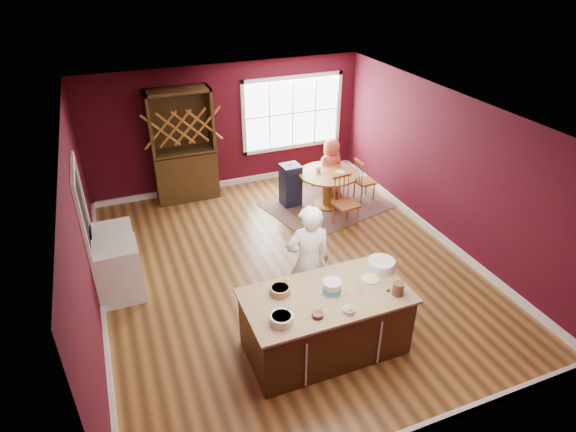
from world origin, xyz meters
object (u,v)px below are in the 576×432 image
object	(u,v)px
chair_north	(324,165)
kitchen_island	(325,323)
dining_table	(328,182)
dryer	(116,251)
layer_cake	(332,286)
chair_east	(365,179)
seated_woman	(331,167)
baker	(308,262)
chair_south	(346,202)
toddler	(288,169)
washer	(120,271)
high_chair	(290,184)
hutch	(183,146)

from	to	relation	value
chair_north	kitchen_island	bearing A→B (deg)	43.25
dining_table	dryer	world-z (taller)	dryer
dryer	layer_cake	bearing A→B (deg)	-47.44
chair_east	seated_woman	bearing A→B (deg)	46.11
kitchen_island	dryer	xyz separation A→B (m)	(-2.43, 2.81, -0.00)
chair_north	baker	bearing A→B (deg)	39.84
kitchen_island	chair_south	world-z (taller)	chair_south
layer_cake	toddler	bearing A→B (deg)	76.35
chair_south	washer	bearing A→B (deg)	-178.05
dryer	baker	bearing A→B (deg)	-39.05
baker	washer	xyz separation A→B (m)	(-2.51, 1.40, -0.44)
chair_north	chair_south	bearing A→B (deg)	57.25
high_chair	toddler	bearing A→B (deg)	169.50
baker	chair_north	xyz separation A→B (m)	(2.02, 3.71, -0.36)
baker	toddler	distance (m)	3.38
seated_woman	dryer	size ratio (longest dim) A/B	1.46
layer_cake	toddler	xyz separation A→B (m)	(0.96, 3.95, -0.18)
high_chair	washer	size ratio (longest dim) A/B	1.01
layer_cake	washer	size ratio (longest dim) A/B	0.38
washer	high_chair	bearing A→B (deg)	27.29
hutch	washer	world-z (taller)	hutch
seated_woman	high_chair	bearing A→B (deg)	-5.34
layer_cake	chair_north	bearing A→B (deg)	65.59
dining_table	hutch	bearing A→B (deg)	151.05
kitchen_island	high_chair	xyz separation A→B (m)	(1.12, 4.00, 0.03)
dining_table	hutch	world-z (taller)	hutch
chair_south	kitchen_island	bearing A→B (deg)	-128.82
chair_north	toddler	bearing A→B (deg)	2.84
dining_table	hutch	distance (m)	3.07
baker	dryer	xyz separation A→B (m)	(-2.51, 2.04, -0.46)
kitchen_island	toddler	size ratio (longest dim) A/B	8.25
chair_south	washer	world-z (taller)	chair_south
high_chair	dining_table	bearing A→B (deg)	-29.52
chair_north	hutch	world-z (taller)	hutch
dining_table	seated_woman	bearing A→B (deg)	57.59
dining_table	toddler	distance (m)	0.87
chair_north	dryer	bearing A→B (deg)	-1.31
washer	chair_south	bearing A→B (deg)	8.27
baker	toddler	bearing A→B (deg)	-96.66
dining_table	toddler	xyz separation A→B (m)	(-0.75, 0.35, 0.28)
chair_south	dryer	size ratio (longest dim) A/B	1.18
chair_east	dryer	bearing A→B (deg)	96.86
toddler	dryer	world-z (taller)	toddler
kitchen_island	baker	bearing A→B (deg)	83.72
hutch	kitchen_island	bearing A→B (deg)	-80.95
baker	high_chair	xyz separation A→B (m)	(1.04, 3.23, -0.44)
layer_cake	chair_north	xyz separation A→B (m)	(2.01, 4.43, -0.45)
kitchen_island	high_chair	bearing A→B (deg)	74.36
chair_east	hutch	world-z (taller)	hutch
dryer	high_chair	bearing A→B (deg)	18.55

